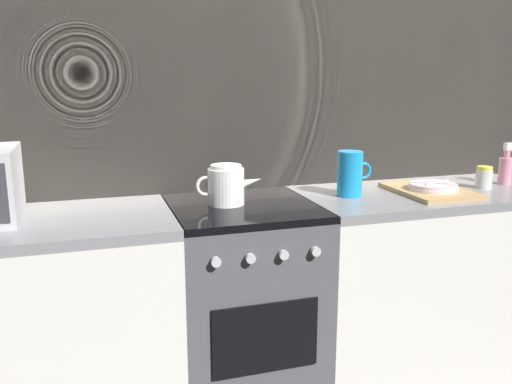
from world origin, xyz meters
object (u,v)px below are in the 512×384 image
object	(u,v)px
dish_pile	(431,189)
pitcher	(350,174)
spice_jar	(484,178)
spray_bottle	(506,168)
kettle	(226,185)
stove_unit	(243,306)

from	to	relation	value
dish_pile	pitcher	bearing A→B (deg)	170.59
spice_jar	spray_bottle	size ratio (longest dim) A/B	0.52
pitcher	dish_pile	world-z (taller)	pitcher
kettle	dish_pile	world-z (taller)	kettle
dish_pile	spice_jar	xyz separation A→B (m)	(0.30, 0.02, 0.03)
pitcher	kettle	bearing A→B (deg)	178.48
kettle	stove_unit	bearing A→B (deg)	-25.43
stove_unit	pitcher	bearing A→B (deg)	1.69
stove_unit	pitcher	world-z (taller)	pitcher
pitcher	dish_pile	bearing A→B (deg)	-9.41
stove_unit	kettle	distance (m)	0.54
stove_unit	spice_jar	distance (m)	1.28
stove_unit	spray_bottle	distance (m)	1.44
pitcher	spice_jar	distance (m)	0.68
stove_unit	kettle	world-z (taller)	kettle
stove_unit	spray_bottle	world-z (taller)	spray_bottle
stove_unit	kettle	bearing A→B (deg)	154.57
kettle	pitcher	world-z (taller)	pitcher
spice_jar	spray_bottle	xyz separation A→B (m)	(0.17, 0.05, 0.03)
stove_unit	spice_jar	size ratio (longest dim) A/B	8.57
stove_unit	spice_jar	world-z (taller)	spice_jar
dish_pile	spray_bottle	world-z (taller)	spray_bottle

